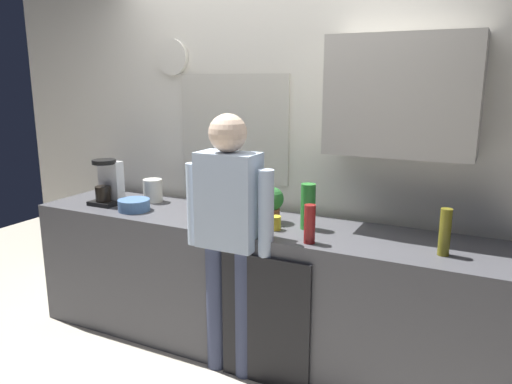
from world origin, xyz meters
TOP-DOWN VIEW (x-y plane):
  - ground_plane at (0.00, 0.00)m, footprint 8.00×8.00m
  - kitchen_counter at (0.00, 0.30)m, footprint 3.17×0.64m
  - dishwasher_panel at (0.25, -0.03)m, footprint 0.56×0.02m
  - back_wall_assembly at (0.10, 0.70)m, footprint 4.77×0.42m
  - coffee_maker at (-1.16, 0.25)m, footprint 0.20×0.20m
  - bottle_red_vinegar at (0.48, 0.07)m, footprint 0.06×0.06m
  - bottle_olive_oil at (1.17, 0.20)m, footprint 0.06×0.06m
  - bottle_dark_sauce at (-0.26, 0.22)m, footprint 0.06×0.06m
  - bottle_clear_soda at (0.37, 0.32)m, footprint 0.09×0.09m
  - bottle_green_wine at (-0.19, 0.10)m, footprint 0.07×0.07m
  - cup_yellow_cup at (0.20, 0.21)m, footprint 0.07×0.07m
  - cup_white_mug at (-0.29, 0.39)m, footprint 0.08×0.08m
  - mixing_bowl at (-0.86, 0.17)m, footprint 0.22×0.22m
  - potted_plant at (0.12, 0.35)m, footprint 0.15×0.15m
  - dish_soap at (-0.07, 0.25)m, footprint 0.06×0.06m
  - storage_canister at (-0.90, 0.44)m, footprint 0.14×0.14m
  - person_at_sink at (0.00, 0.00)m, footprint 0.57×0.22m

SIDE VIEW (x-z plane):
  - ground_plane at x=0.00m, z-range 0.00..0.00m
  - dishwasher_panel at x=0.25m, z-range 0.00..0.80m
  - kitchen_counter at x=0.00m, z-range 0.00..0.89m
  - mixing_bowl at x=-0.86m, z-range 0.89..0.97m
  - cup_yellow_cup at x=0.20m, z-range 0.89..0.98m
  - cup_white_mug at x=-0.29m, z-range 0.89..0.99m
  - person_at_sink at x=0.00m, z-range 0.15..1.75m
  - dish_soap at x=-0.07m, z-range 0.88..1.06m
  - storage_canister at x=-0.90m, z-range 0.89..1.06m
  - bottle_dark_sauce at x=-0.26m, z-range 0.89..1.07m
  - bottle_red_vinegar at x=0.48m, z-range 0.89..1.11m
  - bottle_olive_oil at x=1.17m, z-range 0.89..1.14m
  - potted_plant at x=0.12m, z-range 0.91..1.14m
  - bottle_clear_soda at x=0.37m, z-range 0.89..1.17m
  - coffee_maker at x=-1.16m, z-range 0.87..1.20m
  - bottle_green_wine at x=-0.19m, z-range 0.89..1.19m
  - back_wall_assembly at x=0.10m, z-range 0.05..2.65m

